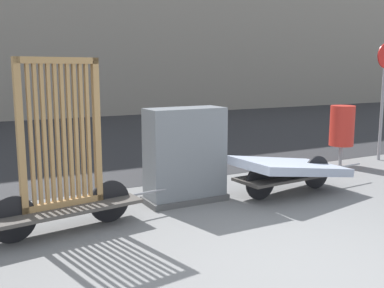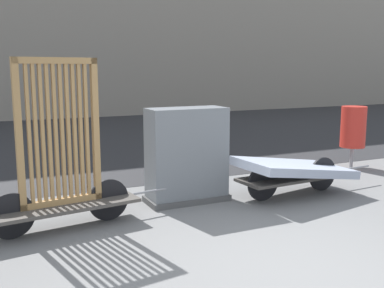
{
  "view_description": "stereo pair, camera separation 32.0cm",
  "coord_description": "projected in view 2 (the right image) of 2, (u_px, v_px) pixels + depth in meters",
  "views": [
    {
      "loc": [
        -2.68,
        -2.78,
        1.81
      ],
      "look_at": [
        0.0,
        2.16,
        0.87
      ],
      "focal_mm": 42.0,
      "sensor_mm": 36.0,
      "label": 1
    },
    {
      "loc": [
        -2.39,
        -2.92,
        1.81
      ],
      "look_at": [
        0.0,
        2.16,
        0.87
      ],
      "focal_mm": 42.0,
      "sensor_mm": 36.0,
      "label": 2
    }
  ],
  "objects": [
    {
      "name": "ground_plane",
      "position": [
        297.0,
        279.0,
        3.91
      ],
      "size": [
        60.0,
        60.0,
        0.0
      ],
      "primitive_type": "plane",
      "color": "slate"
    },
    {
      "name": "road_strip",
      "position": [
        84.0,
        139.0,
        11.78
      ],
      "size": [
        56.0,
        10.47,
        0.01
      ],
      "color": "#2D2D30",
      "rests_on": "ground_plane"
    },
    {
      "name": "bike_cart_with_bedframe",
      "position": [
        61.0,
        172.0,
        5.04
      ],
      "size": [
        2.43,
        0.8,
        1.94
      ],
      "rotation": [
        0.0,
        0.0,
        0.14
      ],
      "color": "#4C4742",
      "rests_on": "ground_plane"
    },
    {
      "name": "bike_cart_with_mattress",
      "position": [
        294.0,
        170.0,
        6.46
      ],
      "size": [
        2.43,
        1.05,
        0.58
      ],
      "rotation": [
        0.0,
        0.0,
        0.06
      ],
      "color": "#4C4742",
      "rests_on": "ground_plane"
    },
    {
      "name": "utility_cabinet",
      "position": [
        187.0,
        158.0,
        6.14
      ],
      "size": [
        1.14,
        0.52,
        1.3
      ],
      "color": "#4C4C4C",
      "rests_on": "ground_plane"
    },
    {
      "name": "trash_bin",
      "position": [
        353.0,
        127.0,
        8.27
      ],
      "size": [
        0.45,
        0.45,
        1.14
      ],
      "color": "gray",
      "rests_on": "ground_plane"
    }
  ]
}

